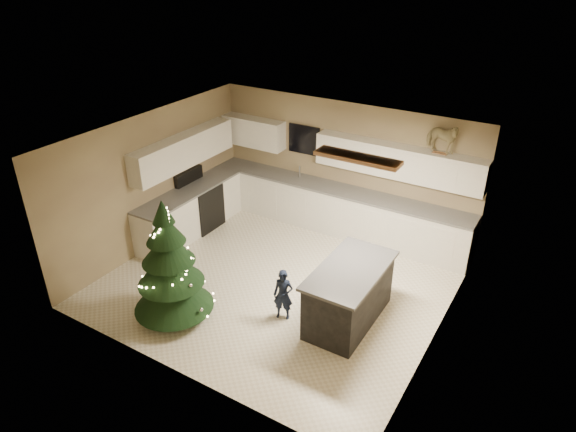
# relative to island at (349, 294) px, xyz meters

# --- Properties ---
(ground_plane) EXTENTS (5.50, 5.50, 0.00)m
(ground_plane) POSITION_rel_island_xyz_m (-1.47, 0.27, -0.48)
(ground_plane) COLOR silver
(room_shell) EXTENTS (5.52, 5.02, 2.61)m
(room_shell) POSITION_rel_island_xyz_m (-1.45, 0.27, 1.27)
(room_shell) COLOR tan
(room_shell) RESTS_ON ground_plane
(cabinetry) EXTENTS (5.50, 3.20, 2.00)m
(cabinetry) POSITION_rel_island_xyz_m (-2.38, 1.92, 0.28)
(cabinetry) COLOR white
(cabinetry) RESTS_ON ground_plane
(island) EXTENTS (0.90, 1.70, 0.95)m
(island) POSITION_rel_island_xyz_m (0.00, 0.00, 0.00)
(island) COLOR black
(island) RESTS_ON ground_plane
(bar_stool) EXTENTS (0.32, 0.32, 0.62)m
(bar_stool) POSITION_rel_island_xyz_m (-0.43, 0.60, -0.01)
(bar_stool) COLOR brown
(bar_stool) RESTS_ON ground_plane
(christmas_tree) EXTENTS (1.28, 1.23, 2.04)m
(christmas_tree) POSITION_rel_island_xyz_m (-2.37, -1.33, 0.36)
(christmas_tree) COLOR #3F2816
(christmas_tree) RESTS_ON ground_plane
(toddler) EXTENTS (0.36, 0.29, 0.85)m
(toddler) POSITION_rel_island_xyz_m (-0.89, -0.47, -0.05)
(toddler) COLOR black
(toddler) RESTS_ON ground_plane
(rocking_horse) EXTENTS (0.67, 0.40, 0.55)m
(rocking_horse) POSITION_rel_island_xyz_m (0.42, 2.60, 1.81)
(rocking_horse) COLOR brown
(rocking_horse) RESTS_ON cabinetry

